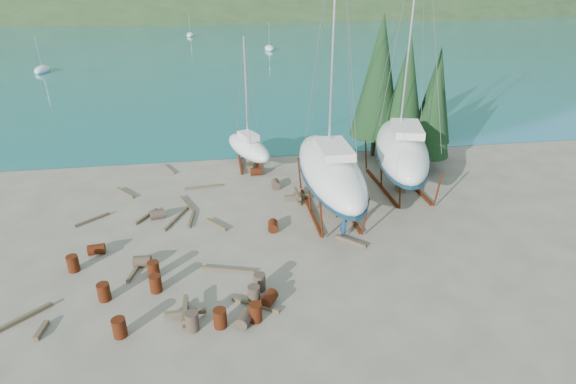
{
  "coord_description": "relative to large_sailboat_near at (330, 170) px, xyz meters",
  "views": [
    {
      "loc": [
        -1.84,
        -20.67,
        13.56
      ],
      "look_at": [
        1.91,
        3.0,
        2.29
      ],
      "focal_mm": 28.0,
      "sensor_mm": 36.0,
      "label": 1
    }
  ],
  "objects": [
    {
      "name": "timber_12",
      "position": [
        -11.4,
        -4.86,
        -2.85
      ],
      "size": [
        0.68,
        2.23,
        0.17
      ],
      "primitive_type": "cube",
      "rotation": [
        0.0,
        0.0,
        2.91
      ],
      "color": "brown",
      "rests_on": "ground"
    },
    {
      "name": "cypress_back_left",
      "position": [
        6.19,
        9.5,
        3.73
      ],
      "size": [
        4.14,
        4.14,
        11.5
      ],
      "color": "black",
      "rests_on": "ground"
    },
    {
      "name": "timber_13",
      "position": [
        -14.72,
        -8.95,
        -2.82
      ],
      "size": [
        0.35,
        1.1,
        0.22
      ],
      "primitive_type": "cube",
      "rotation": [
        0.0,
        0.0,
        3.02
      ],
      "color": "brown",
      "rests_on": "ground"
    },
    {
      "name": "drum_13",
      "position": [
        -12.49,
        -7.1,
        -2.49
      ],
      "size": [
        0.58,
        0.58,
        0.88
      ],
      "primitive_type": "cylinder",
      "color": "#5F1F10",
      "rests_on": "ground"
    },
    {
      "name": "timber_0",
      "position": [
        -10.79,
        8.9,
        -2.86
      ],
      "size": [
        1.07,
        2.05,
        0.14
      ],
      "primitive_type": "cube",
      "rotation": [
        0.0,
        0.0,
        0.44
      ],
      "color": "brown",
      "rests_on": "ground"
    },
    {
      "name": "timber_8",
      "position": [
        -7.21,
        -0.81,
        -2.84
      ],
      "size": [
        1.28,
        1.58,
        0.19
      ],
      "primitive_type": "cube",
      "rotation": [
        0.0,
        0.0,
        0.66
      ],
      "color": "brown",
      "rests_on": "ground"
    },
    {
      "name": "timber_4",
      "position": [
        -11.61,
        0.96,
        -2.85
      ],
      "size": [
        1.22,
        1.92,
        0.17
      ],
      "primitive_type": "cube",
      "rotation": [
        0.0,
        0.0,
        2.61
      ],
      "color": "brown",
      "rests_on": "ground"
    },
    {
      "name": "ground",
      "position": [
        -4.81,
        -4.5,
        -2.93
      ],
      "size": [
        600.0,
        600.0,
        0.0
      ],
      "primitive_type": "plane",
      "color": "#645C4F",
      "rests_on": "ground"
    },
    {
      "name": "timber_15",
      "position": [
        -9.68,
        0.48,
        -2.86
      ],
      "size": [
        1.44,
        3.09,
        0.15
      ],
      "primitive_type": "cube",
      "rotation": [
        0.0,
        0.0,
        2.74
      ],
      "color": "brown",
      "rests_on": "ground"
    },
    {
      "name": "timber_1",
      "position": [
        0.36,
        -4.0,
        -2.84
      ],
      "size": [
        1.51,
        1.49,
        0.19
      ],
      "primitive_type": "cube",
      "rotation": [
        0.0,
        0.0,
        0.79
      ],
      "color": "brown",
      "rests_on": "ground"
    },
    {
      "name": "timber_3",
      "position": [
        -6.73,
        -5.65,
        -2.86
      ],
      "size": [
        2.79,
        1.0,
        0.15
      ],
      "primitive_type": "cube",
      "rotation": [
        0.0,
        0.0,
        1.27
      ],
      "color": "brown",
      "rests_on": "ground"
    },
    {
      "name": "drum_7",
      "position": [
        -5.64,
        -9.63,
        -2.49
      ],
      "size": [
        0.58,
        0.58,
        0.88
      ],
      "primitive_type": "cylinder",
      "color": "#5F1F10",
      "rests_on": "ground"
    },
    {
      "name": "drum_11",
      "position": [
        -2.92,
        4.18,
        -2.64
      ],
      "size": [
        0.59,
        0.89,
        0.58
      ],
      "primitive_type": "cylinder",
      "rotation": [
        1.57,
        0.0,
        3.13
      ],
      "color": "#2D2823",
      "rests_on": "ground"
    },
    {
      "name": "timber_14",
      "position": [
        -15.9,
        -8.09,
        -2.84
      ],
      "size": [
        2.26,
        2.07,
        0.18
      ],
      "primitive_type": "cube",
      "rotation": [
        0.0,
        0.0,
        2.3
      ],
      "color": "brown",
      "rests_on": "ground"
    },
    {
      "name": "drum_10",
      "position": [
        -10.18,
        -6.81,
        -2.49
      ],
      "size": [
        0.58,
        0.58,
        0.88
      ],
      "primitive_type": "cylinder",
      "color": "#5F1F10",
      "rests_on": "ground"
    },
    {
      "name": "large_sailboat_far",
      "position": [
        5.79,
        2.83,
        0.07
      ],
      "size": [
        6.4,
        12.1,
        18.38
      ],
      "rotation": [
        0.0,
        0.0,
        -0.27
      ],
      "color": "silver",
      "rests_on": "ground"
    },
    {
      "name": "drum_1",
      "position": [
        -6.13,
        -9.78,
        -2.64
      ],
      "size": [
        0.91,
        1.05,
        0.58
      ],
      "primitive_type": "cylinder",
      "rotation": [
        1.57,
        0.0,
        2.69
      ],
      "color": "#2D2823",
      "rests_on": "ground"
    },
    {
      "name": "large_sailboat_near",
      "position": [
        0.0,
        0.0,
        0.0
      ],
      "size": [
        3.48,
        11.59,
        18.21
      ],
      "rotation": [
        0.0,
        0.0,
        -0.01
      ],
      "color": "silver",
      "rests_on": "ground"
    },
    {
      "name": "moored_boat_mid",
      "position": [
        5.19,
        75.5,
        -2.55
      ],
      "size": [
        2.0,
        5.0,
        6.05
      ],
      "color": "silver",
      "rests_on": "ground"
    },
    {
      "name": "drum_17",
      "position": [
        -5.59,
        -8.38,
        -2.49
      ],
      "size": [
        0.58,
        0.58,
        0.88
      ],
      "primitive_type": "cylinder",
      "color": "#2D2823",
      "rests_on": "ground"
    },
    {
      "name": "timber_10",
      "position": [
        -9.14,
        2.31,
        -2.85
      ],
      "size": [
        1.07,
        2.45,
        0.16
      ],
      "primitive_type": "cube",
      "rotation": [
        0.0,
        0.0,
        0.37
      ],
      "color": "brown",
      "rests_on": "ground"
    },
    {
      "name": "timber_5",
      "position": [
        -5.56,
        -8.69,
        -2.85
      ],
      "size": [
        2.13,
        1.39,
        0.16
      ],
      "primitive_type": "cube",
      "rotation": [
        0.0,
        0.0,
        1.02
      ],
      "color": "brown",
      "rests_on": "ground"
    },
    {
      "name": "drum_12",
      "position": [
        -4.93,
        -8.59,
        -2.64
      ],
      "size": [
        0.96,
        1.05,
        0.58
      ],
      "primitive_type": "cylinder",
      "rotation": [
        1.57,
        0.0,
        2.57
      ],
      "color": "#5F1F10",
      "rests_on": "ground"
    },
    {
      "name": "timber_17",
      "position": [
        -14.88,
        1.04,
        -2.85
      ],
      "size": [
        1.84,
        1.57,
        0.16
      ],
      "primitive_type": "cube",
      "rotation": [
        0.0,
        0.0,
        2.26
      ],
      "color": "brown",
      "rests_on": "ground"
    },
    {
      "name": "far_house_right",
      "position": [
        25.19,
        185.5,
        -0.01
      ],
      "size": [
        6.6,
        5.6,
        5.6
      ],
      "color": "beige",
      "rests_on": "ground"
    },
    {
      "name": "drum_8",
      "position": [
        -14.55,
        -4.41,
        -2.49
      ],
      "size": [
        0.58,
        0.58,
        0.88
      ],
      "primitive_type": "cylinder",
      "color": "#5F1F10",
      "rests_on": "ground"
    },
    {
      "name": "small_sailboat_shore",
      "position": [
        -4.49,
        8.62,
        -1.28
      ],
      "size": [
        4.12,
        6.5,
        9.97
      ],
      "rotation": [
        0.0,
        0.0,
        0.38
      ],
      "color": "silver",
      "rests_on": "ground"
    },
    {
      "name": "bay_water",
      "position": [
        -4.81,
        310.5,
        -2.93
      ],
      "size": [
        700.0,
        700.0,
        0.0
      ],
      "primitive_type": "plane",
      "color": "#176375",
      "rests_on": "ground"
    },
    {
      "name": "drum_4",
      "position": [
        -4.08,
        6.74,
        -2.64
      ],
      "size": [
        0.89,
        0.6,
        0.58
      ],
      "primitive_type": "cylinder",
      "rotation": [
        1.57,
        0.0,
        1.55
      ],
      "color": "#5F1F10",
      "rests_on": "ground"
    },
    {
      "name": "timber_pile_aft",
      "position": [
        -1.72,
        1.92,
        -2.63
      ],
      "size": [
        1.8,
        1.8,
        0.6
      ],
      "color": "brown",
      "rests_on": "ground"
    },
    {
      "name": "far_hill",
      "position": [
        -4.81,
        315.5,
        -2.93
      ],
      "size": [
        800.0,
        360.0,
        110.0
      ],
      "primitive_type": "ellipsoid",
      "color": "#1F341A",
      "rests_on": "ground"
    },
    {
      "name": "far_house_left",
      "position": [
        -64.81,
        185.5,
        -0.01
      ],
      "size": [
        6.6,
        5.6,
        5.6
      ],
      "color": "beige",
      "rests_on": "ground"
    },
    {
      "name": "moored_boat_left",
      "position": [
        -34.81,
        55.5,
        -2.55
      ],
      "size": [
        2.0,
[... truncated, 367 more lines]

